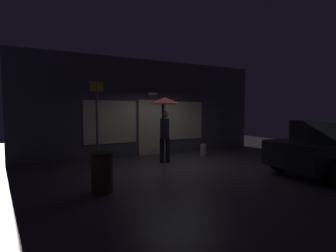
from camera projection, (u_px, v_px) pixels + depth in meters
ground_plane at (178, 165)px, 8.25m from camera, size 18.00×18.00×0.00m
building_facade at (150, 108)px, 10.21m from camera, size 10.05×0.48×3.79m
person_with_umbrella at (165, 112)px, 8.46m from camera, size 1.08×1.08×2.22m
street_sign_post at (97, 118)px, 7.58m from camera, size 0.40×0.07×2.75m
sidewalk_bollard at (165, 148)px, 9.64m from camera, size 0.30×0.30×0.69m
sidewalk_bollard_2 at (203, 150)px, 9.82m from camera, size 0.24×0.24×0.46m
trash_bin at (102, 172)px, 5.45m from camera, size 0.49×0.49×0.87m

